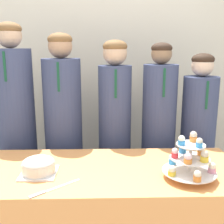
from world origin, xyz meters
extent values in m
cube|color=beige|center=(0.00, 1.65, 1.35)|extent=(9.00, 0.06, 2.70)
cube|color=#EF9951|center=(0.00, 0.35, 0.37)|extent=(1.73, 0.70, 0.74)
cube|color=white|center=(-0.40, 0.29, 0.74)|extent=(0.21, 0.21, 0.01)
cylinder|color=silver|center=(-0.40, 0.29, 0.78)|extent=(0.20, 0.20, 0.06)
ellipsoid|color=silver|center=(-0.40, 0.29, 0.81)|extent=(0.19, 0.19, 0.07)
cube|color=silver|center=(-0.23, 0.14, 0.74)|extent=(0.18, 0.15, 0.00)
cube|color=#B2B2B7|center=(-0.35, 0.04, 0.74)|extent=(0.08, 0.08, 0.01)
cylinder|color=silver|center=(0.49, 0.21, 0.84)|extent=(0.02, 0.02, 0.21)
cylinder|color=silver|center=(0.49, 0.21, 0.78)|extent=(0.31, 0.31, 0.01)
cylinder|color=silver|center=(0.49, 0.21, 0.86)|extent=(0.23, 0.23, 0.01)
cylinder|color=silver|center=(0.49, 0.21, 0.94)|extent=(0.17, 0.17, 0.01)
cylinder|color=pink|center=(0.61, 0.19, 0.79)|extent=(0.05, 0.05, 0.03)
sphere|color=#F4E5C6|center=(0.61, 0.19, 0.82)|extent=(0.04, 0.04, 0.04)
cylinder|color=yellow|center=(0.54, 0.33, 0.80)|extent=(0.05, 0.05, 0.03)
sphere|color=white|center=(0.54, 0.33, 0.82)|extent=(0.04, 0.04, 0.04)
cylinder|color=#3893DB|center=(0.41, 0.32, 0.80)|extent=(0.04, 0.04, 0.03)
sphere|color=silver|center=(0.41, 0.32, 0.83)|extent=(0.04, 0.04, 0.04)
cylinder|color=yellow|center=(0.38, 0.16, 0.79)|extent=(0.05, 0.05, 0.02)
sphere|color=#F4E5C6|center=(0.38, 0.16, 0.82)|extent=(0.04, 0.04, 0.04)
cylinder|color=orange|center=(0.49, 0.09, 0.80)|extent=(0.04, 0.04, 0.03)
sphere|color=#F4E5C6|center=(0.49, 0.09, 0.82)|extent=(0.04, 0.04, 0.04)
cylinder|color=orange|center=(0.57, 0.25, 0.88)|extent=(0.04, 0.04, 0.03)
sphere|color=beige|center=(0.57, 0.25, 0.90)|extent=(0.04, 0.04, 0.04)
cylinder|color=#3893DB|center=(0.47, 0.30, 0.88)|extent=(0.04, 0.04, 0.03)
sphere|color=silver|center=(0.47, 0.30, 0.91)|extent=(0.04, 0.04, 0.04)
cylinder|color=#E5333D|center=(0.40, 0.22, 0.88)|extent=(0.04, 0.04, 0.03)
sphere|color=silver|center=(0.40, 0.22, 0.90)|extent=(0.04, 0.04, 0.04)
cylinder|color=orange|center=(0.45, 0.14, 0.88)|extent=(0.05, 0.05, 0.03)
sphere|color=silver|center=(0.45, 0.14, 0.90)|extent=(0.04, 0.04, 0.04)
cylinder|color=yellow|center=(0.55, 0.16, 0.88)|extent=(0.05, 0.05, 0.03)
sphere|color=beige|center=(0.55, 0.16, 0.91)|extent=(0.04, 0.04, 0.04)
cylinder|color=#3893DB|center=(0.43, 0.21, 0.96)|extent=(0.04, 0.04, 0.02)
sphere|color=white|center=(0.43, 0.21, 0.98)|extent=(0.04, 0.04, 0.04)
cylinder|color=#3893DB|center=(0.52, 0.17, 0.96)|extent=(0.04, 0.04, 0.03)
sphere|color=#F4E5C6|center=(0.52, 0.17, 0.98)|extent=(0.03, 0.03, 0.03)
cylinder|color=orange|center=(0.52, 0.26, 0.96)|extent=(0.04, 0.04, 0.03)
sphere|color=beige|center=(0.52, 0.26, 0.99)|extent=(0.04, 0.04, 0.04)
cylinder|color=#384266|center=(-0.73, 0.98, 0.74)|extent=(0.31, 0.31, 1.47)
sphere|color=#D6AD89|center=(-0.73, 0.98, 1.57)|extent=(0.19, 0.19, 0.19)
ellipsoid|color=brown|center=(-0.73, 0.98, 1.62)|extent=(0.19, 0.19, 0.11)
cube|color=#14472D|center=(-0.73, 0.82, 1.34)|extent=(0.02, 0.01, 0.22)
cylinder|color=#384266|center=(-0.34, 0.98, 0.70)|extent=(0.31, 0.31, 1.40)
sphere|color=tan|center=(-0.34, 0.98, 1.49)|extent=(0.19, 0.19, 0.19)
ellipsoid|color=brown|center=(-0.34, 0.98, 1.54)|extent=(0.19, 0.19, 0.10)
cube|color=#14472D|center=(-0.34, 0.82, 1.27)|extent=(0.02, 0.01, 0.22)
cylinder|color=#384266|center=(0.09, 0.98, 0.67)|extent=(0.27, 0.27, 1.34)
sphere|color=#D6AD89|center=(0.09, 0.98, 1.44)|extent=(0.19, 0.19, 0.19)
ellipsoid|color=brown|center=(0.09, 0.98, 1.49)|extent=(0.20, 0.20, 0.11)
cube|color=#14472D|center=(0.09, 0.84, 1.21)|extent=(0.02, 0.01, 0.22)
cylinder|color=#384266|center=(0.46, 0.98, 0.67)|extent=(0.28, 0.28, 1.35)
sphere|color=#8E6B4C|center=(0.46, 0.98, 1.43)|extent=(0.16, 0.16, 0.16)
ellipsoid|color=#332319|center=(0.46, 0.98, 1.48)|extent=(0.17, 0.17, 0.09)
cube|color=#14472D|center=(0.46, 0.84, 1.22)|extent=(0.02, 0.01, 0.22)
cylinder|color=#384266|center=(0.79, 0.98, 0.63)|extent=(0.29, 0.29, 1.25)
sphere|color=beige|center=(0.79, 0.98, 1.34)|extent=(0.18, 0.18, 0.18)
ellipsoid|color=#332319|center=(0.79, 0.98, 1.39)|extent=(0.18, 0.18, 0.10)
cube|color=#14472D|center=(0.79, 0.83, 1.12)|extent=(0.02, 0.01, 0.22)
camera|label=1|loc=(0.00, -1.28, 1.48)|focal=45.00mm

